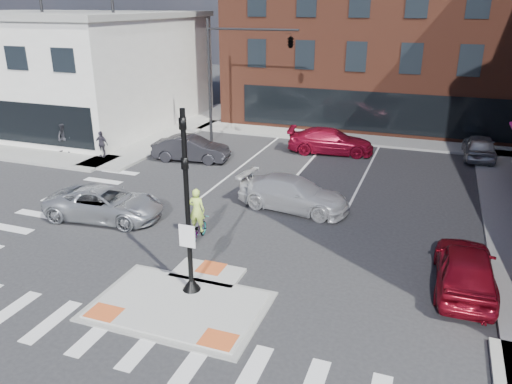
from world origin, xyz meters
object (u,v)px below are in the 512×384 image
at_px(bg_car_silver, 479,147).
at_px(bg_car_red, 331,141).
at_px(silver_suv, 105,203).
at_px(bg_car_dark, 191,149).
at_px(pedestrian_a, 64,138).
at_px(white_pickup, 293,194).
at_px(red_sedan, 466,268).
at_px(pedestrian_b, 101,144).
at_px(cyclist, 197,224).

xyz_separation_m(bg_car_silver, bg_car_red, (-8.74, -1.94, 0.02)).
bearing_deg(bg_car_silver, silver_suv, 42.82).
bearing_deg(bg_car_dark, pedestrian_a, 94.01).
bearing_deg(pedestrian_a, white_pickup, -16.33).
relative_size(white_pickup, bg_car_silver, 1.17).
bearing_deg(red_sedan, silver_suv, -4.44).
bearing_deg(silver_suv, bg_car_silver, -51.91).
distance_m(pedestrian_a, pedestrian_b, 2.69).
bearing_deg(bg_car_silver, bg_car_dark, 20.03).
bearing_deg(bg_car_red, pedestrian_b, 107.77).
height_order(bg_car_silver, pedestrian_b, pedestrian_b).
relative_size(red_sedan, bg_car_silver, 1.05).
xyz_separation_m(silver_suv, bg_car_red, (7.04, 13.56, 0.06)).
distance_m(red_sedan, bg_car_dark, 18.02).
relative_size(silver_suv, red_sedan, 1.11).
height_order(bg_car_red, pedestrian_a, pedestrian_a).
bearing_deg(pedestrian_b, pedestrian_a, -176.10).
bearing_deg(bg_car_silver, white_pickup, 52.50).
height_order(white_pickup, bg_car_silver, bg_car_silver).
height_order(red_sedan, pedestrian_b, pedestrian_b).
xyz_separation_m(bg_car_silver, pedestrian_a, (-24.19, -8.06, 0.32)).
xyz_separation_m(silver_suv, pedestrian_b, (-5.71, 7.50, 0.22)).
distance_m(silver_suv, bg_car_dark, 9.06).
relative_size(bg_car_silver, bg_car_red, 0.83).
bearing_deg(pedestrian_b, white_pickup, -12.63).
xyz_separation_m(red_sedan, bg_car_silver, (1.14, 16.28, -0.04)).
xyz_separation_m(cyclist, pedestrian_b, (-10.50, 8.12, 0.19)).
height_order(cyclist, pedestrian_a, cyclist).
height_order(white_pickup, pedestrian_b, pedestrian_b).
distance_m(bg_car_silver, pedestrian_a, 25.50).
xyz_separation_m(bg_car_red, pedestrian_a, (-15.44, -6.11, 0.29)).
distance_m(cyclist, pedestrian_b, 13.28).
bearing_deg(white_pickup, bg_car_red, 9.52).
xyz_separation_m(bg_car_dark, cyclist, (5.24, -9.66, 0.00)).
height_order(bg_car_silver, pedestrian_a, pedestrian_a).
height_order(pedestrian_a, pedestrian_b, pedestrian_a).
bearing_deg(bg_car_dark, silver_suv, 175.50).
bearing_deg(bg_car_dark, white_pickup, -130.45).
bearing_deg(pedestrian_b, bg_car_red, 28.05).
relative_size(white_pickup, bg_car_dark, 1.14).
height_order(silver_suv, bg_car_dark, bg_car_dark).
bearing_deg(silver_suv, bg_car_dark, -3.51).
bearing_deg(bg_car_dark, bg_car_red, -66.32).
xyz_separation_m(silver_suv, bg_car_silver, (15.79, 15.50, 0.04)).
bearing_deg(silver_suv, white_pickup, -68.55).
bearing_deg(bg_car_silver, red_sedan, 84.34).
distance_m(red_sedan, bg_car_red, 16.23).
distance_m(bg_car_dark, cyclist, 10.99).
bearing_deg(cyclist, silver_suv, -13.67).
height_order(bg_car_red, cyclist, cyclist).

